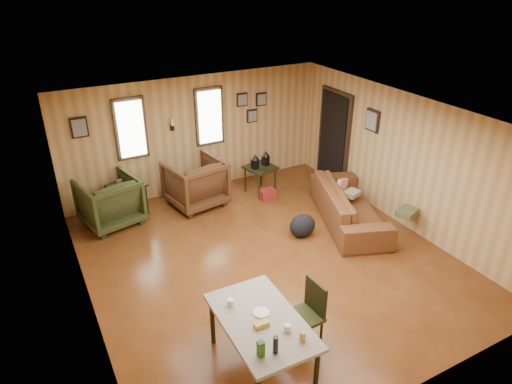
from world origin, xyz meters
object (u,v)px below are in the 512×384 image
at_px(end_table, 128,194).
at_px(dining_table, 262,325).
at_px(recliner_brown, 195,181).
at_px(recliner_green, 109,199).
at_px(sofa, 349,199).
at_px(side_table, 260,165).

height_order(end_table, dining_table, dining_table).
height_order(recliner_brown, end_table, recliner_brown).
xyz_separation_m(end_table, dining_table, (0.44, -4.45, 0.23)).
bearing_deg(end_table, dining_table, -84.32).
bearing_deg(recliner_green, sofa, 139.99).
bearing_deg(side_table, recliner_brown, 174.80).
height_order(side_table, dining_table, dining_table).
relative_size(recliner_brown, recliner_green, 1.04).
bearing_deg(dining_table, recliner_green, 101.75).
xyz_separation_m(recliner_green, side_table, (3.04, -0.17, 0.11)).
bearing_deg(recliner_green, dining_table, 87.95).
bearing_deg(side_table, end_table, 172.67).
xyz_separation_m(sofa, end_table, (-3.54, 2.18, -0.02)).
xyz_separation_m(sofa, recliner_green, (-3.91, 2.01, 0.04)).
distance_m(recliner_green, dining_table, 4.36).
relative_size(recliner_green, dining_table, 0.69).
bearing_deg(recliner_brown, end_table, -19.02).
bearing_deg(dining_table, end_table, 96.68).
height_order(recliner_brown, recliner_green, recliner_brown).
relative_size(sofa, end_table, 2.99).
bearing_deg(sofa, recliner_green, 83.64).
height_order(sofa, recliner_brown, recliner_brown).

